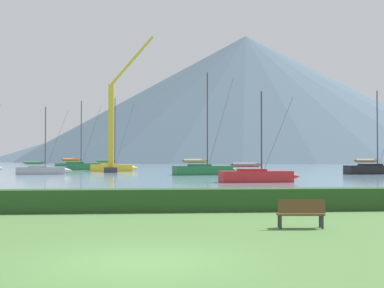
{
  "coord_description": "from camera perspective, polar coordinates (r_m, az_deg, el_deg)",
  "views": [
    {
      "loc": [
        0.06,
        -12.09,
        2.3
      ],
      "look_at": [
        7.08,
        68.6,
        4.33
      ],
      "focal_mm": 50.64,
      "sensor_mm": 36.0,
      "label": 1
    }
  ],
  "objects": [
    {
      "name": "ground_plane",
      "position": [
        12.31,
        -5.28,
        -12.18
      ],
      "size": [
        1000.0,
        1000.0,
        0.0
      ],
      "primitive_type": "plane",
      "color": "#477038"
    },
    {
      "name": "harbor_water",
      "position": [
        149.11,
        -5.0,
        -2.31
      ],
      "size": [
        320.0,
        246.0,
        0.0
      ],
      "primitive_type": "cube",
      "color": "slate",
      "rests_on": "ground_plane"
    },
    {
      "name": "hedge_line",
      "position": [
        23.17,
        -5.13,
        -5.93
      ],
      "size": [
        80.0,
        1.2,
        0.96
      ],
      "primitive_type": "cube",
      "color": "#284C23",
      "rests_on": "ground_plane"
    },
    {
      "name": "sailboat_slip_1",
      "position": [
        76.83,
        -15.55,
        -2.63
      ],
      "size": [
        7.6,
        3.05,
        9.27
      ],
      "rotation": [
        0.0,
        0.0,
        0.13
      ],
      "color": "#9E9EA3",
      "rests_on": "harbor_water"
    },
    {
      "name": "sailboat_slip_2",
      "position": [
        71.22,
        1.22,
        -2.67
      ],
      "size": [
        9.04,
        3.83,
        13.56
      ],
      "rotation": [
        0.0,
        0.0,
        0.16
      ],
      "color": "#236B38",
      "rests_on": "harbor_water"
    },
    {
      "name": "sailboat_slip_3",
      "position": [
        50.75,
        6.84,
        -3.31
      ],
      "size": [
        7.81,
        2.84,
        8.5
      ],
      "rotation": [
        0.0,
        0.0,
        0.09
      ],
      "color": "red",
      "rests_on": "harbor_water"
    },
    {
      "name": "sailboat_slip_7",
      "position": [
        91.59,
        -8.44,
        -2.43
      ],
      "size": [
        8.13,
        3.09,
        12.34
      ],
      "rotation": [
        0.0,
        0.0,
        0.11
      ],
      "color": "gold",
      "rests_on": "harbor_water"
    },
    {
      "name": "sailboat_slip_8",
      "position": [
        78.99,
        18.62,
        -2.49
      ],
      "size": [
        8.97,
        3.1,
        11.59
      ],
      "rotation": [
        0.0,
        0.0,
        0.06
      ],
      "color": "black",
      "rests_on": "harbor_water"
    },
    {
      "name": "sailboat_slip_10",
      "position": [
        102.14,
        -11.91,
        -2.26
      ],
      "size": [
        9.34,
        4.75,
        12.82
      ],
      "rotation": [
        0.0,
        0.0,
        0.27
      ],
      "color": "#236B38",
      "rests_on": "harbor_water"
    },
    {
      "name": "park_bench_near_path",
      "position": [
        17.99,
        11.4,
        -7.05
      ],
      "size": [
        1.55,
        0.6,
        0.95
      ],
      "rotation": [
        0.0,
        0.0,
        -0.08
      ],
      "color": "brown",
      "rests_on": "ground_plane"
    },
    {
      "name": "dock_crane",
      "position": [
        83.76,
        -8.3,
        1.42
      ],
      "size": [
        7.5,
        2.0,
        21.14
      ],
      "color": "#333338",
      "rests_on": "ground_plane"
    },
    {
      "name": "distant_hill_west_ridge",
      "position": [
        314.9,
        5.71,
        4.78
      ],
      "size": [
        258.25,
        258.25,
        72.73
      ],
      "primitive_type": "cone",
      "color": "#425666",
      "rests_on": "ground_plane"
    },
    {
      "name": "distant_hill_central_peak",
      "position": [
        360.62,
        1.98,
        1.8
      ],
      "size": [
        282.77,
        282.77,
        45.29
      ],
      "primitive_type": "cone",
      "color": "#425666",
      "rests_on": "ground_plane"
    }
  ]
}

